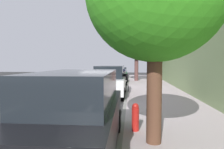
{
  "coord_description": "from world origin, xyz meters",
  "views": [
    {
      "loc": [
        2.45,
        -14.46,
        2.2
      ],
      "look_at": [
        0.96,
        0.78,
        1.28
      ],
      "focal_mm": 31.79,
      "sensor_mm": 36.0,
      "label": 1
    }
  ],
  "objects_px": {
    "parked_suv_white_second": "(111,80)",
    "parked_suv_black_nearest": "(77,113)",
    "parked_sedan_green_far": "(121,72)",
    "street_tree_mid_block": "(137,43)",
    "parked_sedan_silver_mid": "(118,77)",
    "fire_hydrant": "(135,117)",
    "cyclist_with_backpack": "(124,78)",
    "bicycle_at_curb": "(121,87)"
  },
  "relations": [
    {
      "from": "parked_suv_white_second",
      "to": "parked_suv_black_nearest",
      "type": "bearing_deg",
      "value": -89.5
    },
    {
      "from": "parked_sedan_green_far",
      "to": "street_tree_mid_block",
      "type": "relative_size",
      "value": 0.73
    },
    {
      "from": "parked_sedan_silver_mid",
      "to": "fire_hydrant",
      "type": "xyz_separation_m",
      "value": [
        1.5,
        -14.39,
        -0.18
      ]
    },
    {
      "from": "cyclist_with_backpack",
      "to": "fire_hydrant",
      "type": "relative_size",
      "value": 2.12
    },
    {
      "from": "parked_sedan_green_far",
      "to": "fire_hydrant",
      "type": "height_order",
      "value": "parked_sedan_green_far"
    },
    {
      "from": "parked_suv_black_nearest",
      "to": "street_tree_mid_block",
      "type": "distance_m",
      "value": 18.54
    },
    {
      "from": "parked_sedan_green_far",
      "to": "bicycle_at_curb",
      "type": "height_order",
      "value": "parked_sedan_green_far"
    },
    {
      "from": "cyclist_with_backpack",
      "to": "fire_hydrant",
      "type": "xyz_separation_m",
      "value": [
        0.68,
        -8.07,
        -0.52
      ]
    },
    {
      "from": "parked_suv_white_second",
      "to": "parked_sedan_green_far",
      "type": "bearing_deg",
      "value": 90.45
    },
    {
      "from": "parked_suv_black_nearest",
      "to": "parked_sedan_silver_mid",
      "type": "bearing_deg",
      "value": 90.31
    },
    {
      "from": "parked_sedan_green_far",
      "to": "bicycle_at_curb",
      "type": "xyz_separation_m",
      "value": [
        0.71,
        -14.4,
        -0.37
      ]
    },
    {
      "from": "parked_sedan_green_far",
      "to": "cyclist_with_backpack",
      "type": "distance_m",
      "value": 14.89
    },
    {
      "from": "street_tree_mid_block",
      "to": "parked_suv_black_nearest",
      "type": "bearing_deg",
      "value": -95.86
    },
    {
      "from": "parked_suv_white_second",
      "to": "street_tree_mid_block",
      "type": "distance_m",
      "value": 10.51
    },
    {
      "from": "parked_suv_white_second",
      "to": "parked_sedan_green_far",
      "type": "distance_m",
      "value": 15.99
    },
    {
      "from": "parked_suv_white_second",
      "to": "parked_sedan_silver_mid",
      "type": "relative_size",
      "value": 1.05
    },
    {
      "from": "parked_suv_white_second",
      "to": "bicycle_at_curb",
      "type": "bearing_deg",
      "value": 69.71
    },
    {
      "from": "parked_suv_white_second",
      "to": "bicycle_at_curb",
      "type": "height_order",
      "value": "parked_suv_white_second"
    },
    {
      "from": "bicycle_at_curb",
      "to": "street_tree_mid_block",
      "type": "distance_m",
      "value": 9.21
    },
    {
      "from": "parked_suv_white_second",
      "to": "parked_sedan_silver_mid",
      "type": "bearing_deg",
      "value": 90.1
    },
    {
      "from": "parked_sedan_silver_mid",
      "to": "cyclist_with_backpack",
      "type": "relative_size",
      "value": 2.53
    },
    {
      "from": "parked_suv_black_nearest",
      "to": "parked_suv_white_second",
      "type": "height_order",
      "value": "same"
    },
    {
      "from": "bicycle_at_curb",
      "to": "parked_sedan_silver_mid",
      "type": "bearing_deg",
      "value": 95.85
    },
    {
      "from": "parked_sedan_silver_mid",
      "to": "bicycle_at_curb",
      "type": "distance_m",
      "value": 5.89
    },
    {
      "from": "parked_sedan_silver_mid",
      "to": "street_tree_mid_block",
      "type": "bearing_deg",
      "value": 50.21
    },
    {
      "from": "parked_sedan_silver_mid",
      "to": "cyclist_with_backpack",
      "type": "distance_m",
      "value": 6.37
    },
    {
      "from": "parked_sedan_green_far",
      "to": "fire_hydrant",
      "type": "xyz_separation_m",
      "value": [
        1.61,
        -22.93,
        -0.18
      ]
    },
    {
      "from": "parked_suv_white_second",
      "to": "bicycle_at_curb",
      "type": "xyz_separation_m",
      "value": [
        0.59,
        1.59,
        -0.64
      ]
    },
    {
      "from": "street_tree_mid_block",
      "to": "fire_hydrant",
      "type": "xyz_separation_m",
      "value": [
        -0.45,
        -16.72,
        -3.82
      ]
    },
    {
      "from": "parked_sedan_silver_mid",
      "to": "fire_hydrant",
      "type": "bearing_deg",
      "value": -84.07
    },
    {
      "from": "street_tree_mid_block",
      "to": "fire_hydrant",
      "type": "bearing_deg",
      "value": -91.54
    },
    {
      "from": "parked_sedan_green_far",
      "to": "cyclist_with_backpack",
      "type": "bearing_deg",
      "value": -86.4
    },
    {
      "from": "parked_suv_white_second",
      "to": "street_tree_mid_block",
      "type": "bearing_deg",
      "value": 78.81
    },
    {
      "from": "fire_hydrant",
      "to": "parked_sedan_green_far",
      "type": "bearing_deg",
      "value": 94.01
    },
    {
      "from": "parked_suv_white_second",
      "to": "bicycle_at_curb",
      "type": "relative_size",
      "value": 3.6
    },
    {
      "from": "street_tree_mid_block",
      "to": "fire_hydrant",
      "type": "relative_size",
      "value": 7.23
    },
    {
      "from": "cyclist_with_backpack",
      "to": "street_tree_mid_block",
      "type": "relative_size",
      "value": 0.29
    },
    {
      "from": "bicycle_at_curb",
      "to": "fire_hydrant",
      "type": "height_order",
      "value": "fire_hydrant"
    },
    {
      "from": "street_tree_mid_block",
      "to": "bicycle_at_curb",
      "type": "bearing_deg",
      "value": -99.34
    },
    {
      "from": "parked_sedan_silver_mid",
      "to": "parked_suv_black_nearest",
      "type": "bearing_deg",
      "value": -89.69
    },
    {
      "from": "parked_suv_white_second",
      "to": "cyclist_with_backpack",
      "type": "distance_m",
      "value": 1.39
    },
    {
      "from": "parked_sedan_silver_mid",
      "to": "cyclist_with_backpack",
      "type": "xyz_separation_m",
      "value": [
        0.82,
        -6.31,
        0.34
      ]
    }
  ]
}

